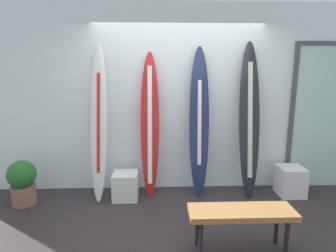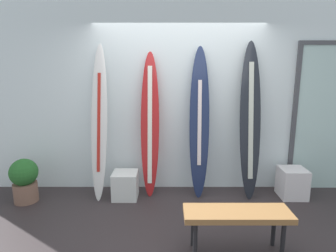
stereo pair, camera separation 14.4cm
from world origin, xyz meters
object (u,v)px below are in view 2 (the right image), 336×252
surfboard_ivory (99,124)px  display_block_center (125,185)px  bench (237,216)px  surfboard_charcoal (250,121)px  display_block_left (292,183)px  surfboard_crimson (150,125)px  surfboard_navy (199,124)px  glass_door (328,116)px  potted_plant (25,179)px

surfboard_ivory → display_block_center: surfboard_ivory is taller
surfboard_ivory → bench: size_ratio=2.08×
surfboard_charcoal → display_block_left: bearing=-7.2°
surfboard_crimson → display_block_left: (2.09, -0.13, -0.84)m
display_block_left → display_block_center: size_ratio=1.12×
surfboard_navy → surfboard_charcoal: bearing=-2.3°
surfboard_crimson → surfboard_charcoal: surfboard_charcoal is taller
surfboard_ivory → display_block_left: size_ratio=5.14×
surfboard_navy → display_block_left: bearing=-4.6°
surfboard_navy → glass_door: (1.97, 0.21, 0.08)m
surfboard_navy → surfboard_charcoal: 0.73m
glass_door → surfboard_charcoal: bearing=-169.2°
surfboard_ivory → glass_door: bearing=4.4°
surfboard_crimson → potted_plant: (-1.76, -0.28, -0.72)m
surfboard_ivory → surfboard_charcoal: size_ratio=0.98×
display_block_left → surfboard_crimson: bearing=176.4°
display_block_left → bench: 1.72m
display_block_left → potted_plant: (-3.84, -0.15, 0.12)m
surfboard_crimson → surfboard_charcoal: 1.44m
surfboard_crimson → display_block_left: bearing=-3.6°
display_block_left → display_block_center: 2.45m
surfboard_navy → potted_plant: (-2.47, -0.26, -0.74)m
surfboard_charcoal → display_block_center: surfboard_charcoal is taller
display_block_left → display_block_center: (-2.45, -0.03, -0.02)m
surfboard_navy → surfboard_crimson: bearing=178.5°
glass_door → bench: (-1.74, -1.60, -0.76)m
surfboard_ivory → potted_plant: size_ratio=3.54×
surfboard_navy → potted_plant: surfboard_navy is taller
surfboard_navy → glass_door: glass_door is taller
glass_door → display_block_left: bearing=-152.0°
surfboard_crimson → display_block_center: surfboard_crimson is taller
surfboard_navy → bench: 1.56m
display_block_center → display_block_left: bearing=0.7°
bench → surfboard_charcoal: bearing=70.2°
surfboard_ivory → surfboard_navy: size_ratio=1.01×
surfboard_navy → bench: size_ratio=2.05×
display_block_center → potted_plant: (-1.40, -0.12, 0.14)m
surfboard_charcoal → display_block_left: size_ratio=5.24×
display_block_left → surfboard_navy: bearing=175.4°
surfboard_crimson → glass_door: bearing=4.0°
display_block_center → bench: 1.82m
surfboard_ivory → surfboard_charcoal: 2.16m
surfboard_ivory → surfboard_crimson: bearing=5.7°
surfboard_crimson → surfboard_navy: surfboard_navy is taller
surfboard_crimson → potted_plant: surfboard_crimson is taller
surfboard_charcoal → glass_door: size_ratio=1.00×
surfboard_charcoal → bench: size_ratio=2.12×
glass_door → display_block_center: bearing=-173.5°
display_block_left → potted_plant: bearing=-177.7°
surfboard_ivory → bench: (1.67, -1.33, -0.68)m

